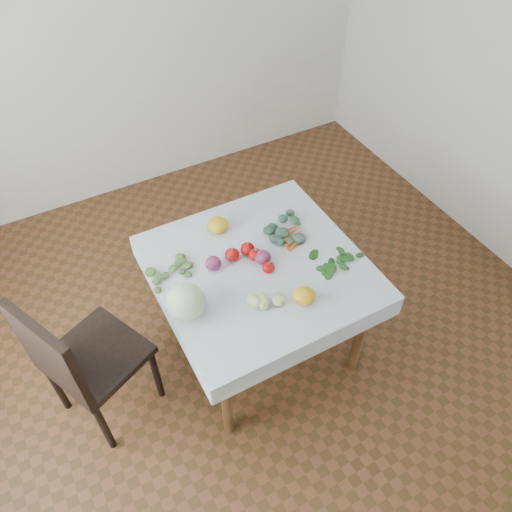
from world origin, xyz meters
The scene contains 19 objects.
ground centered at (0.00, 0.00, 0.00)m, with size 4.00×4.00×0.00m, color brown.
back_wall centered at (0.00, 2.00, 1.35)m, with size 4.00×0.04×2.70m, color white.
table centered at (0.00, 0.00, 0.65)m, with size 1.00×1.00×0.75m.
tablecloth centered at (0.00, 0.00, 0.75)m, with size 1.12×1.12×0.01m, color white.
chair centered at (-1.05, 0.01, 0.59)m, with size 0.61×0.61×1.02m.
cabbage centered at (-0.48, -0.11, 0.85)m, with size 0.20×0.20×0.18m, color beige.
tomato_a centered at (-0.01, 0.12, 0.79)m, with size 0.08×0.08×0.07m, color #A90C0B.
tomato_b centered at (-0.11, 0.12, 0.79)m, with size 0.08×0.08×0.07m, color #A90C0B.
tomato_c centered at (0.02, -0.06, 0.79)m, with size 0.07×0.07×0.06m, color #A90C0B.
tomato_d centered at (0.00, 0.05, 0.79)m, with size 0.08×0.08×0.07m, color #A90C0B.
heirloom_back centered at (-0.08, 0.36, 0.80)m, with size 0.12×0.12×0.09m, color gold.
heirloom_front centered at (0.08, -0.32, 0.80)m, with size 0.12×0.12×0.08m, color gold.
onion_a centered at (-0.23, 0.11, 0.79)m, with size 0.09×0.09×0.08m, color #611B45.
onion_b centered at (0.03, 0.02, 0.79)m, with size 0.09×0.09×0.08m, color #611B45.
tomatillo_cluster centered at (-0.09, -0.24, 0.78)m, with size 0.18×0.12×0.05m.
carrot_bunch centered at (0.29, 0.10, 0.77)m, with size 0.18×0.17×0.03m.
kale_bunch centered at (0.23, 0.16, 0.78)m, with size 0.31×0.23×0.04m.
basil_bunch centered at (0.40, -0.16, 0.76)m, with size 0.30×0.22×0.01m.
dill_bunch centered at (-0.46, 0.18, 0.77)m, with size 0.22×0.21×0.02m.
Camera 1 is at (-0.90, -1.62, 2.81)m, focal length 35.00 mm.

